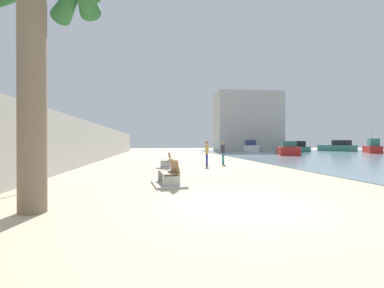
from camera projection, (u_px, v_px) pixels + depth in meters
ground_plane at (182, 161)px, 25.22m from camera, size 120.00×120.00×0.00m
seawall at (92, 143)px, 24.27m from camera, size 0.80×64.00×3.14m
palm_tree at (32, 10)px, 6.66m from camera, size 3.38×3.36×6.31m
bench_near at (169, 179)px, 10.99m from camera, size 1.32×2.21×0.98m
bench_far at (167, 164)px, 18.83m from camera, size 1.30×2.20×0.98m
person_walking at (223, 151)px, 21.51m from camera, size 0.36×0.44×1.69m
person_standing at (207, 151)px, 19.78m from camera, size 0.29×0.50×1.71m
boat_distant at (338, 147)px, 53.66m from camera, size 4.46×6.96×2.00m
boat_mid_bay at (294, 148)px, 50.23m from camera, size 3.42×6.58×1.83m
boat_far_left at (372, 148)px, 44.35m from camera, size 4.86×6.81×7.83m
boat_far_right at (247, 147)px, 52.46m from camera, size 3.38×4.59×1.98m
boat_outer at (288, 150)px, 37.37m from camera, size 4.26×6.85×1.74m
pedestrian_sign at (36, 145)px, 10.01m from camera, size 0.85×0.08×2.46m
harbor_building at (248, 122)px, 54.85m from camera, size 12.00×6.00×10.94m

